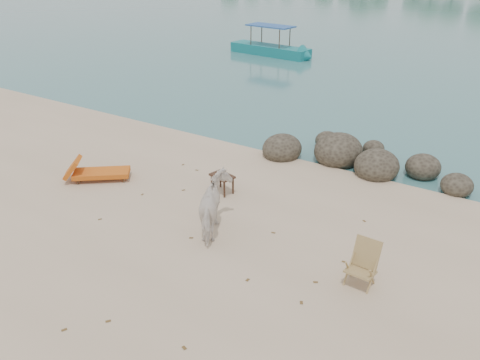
{
  "coord_description": "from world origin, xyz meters",
  "views": [
    {
      "loc": [
        6.0,
        -6.91,
        6.23
      ],
      "look_at": [
        0.35,
        2.0,
        1.0
      ],
      "focal_mm": 35.0,
      "sensor_mm": 36.0,
      "label": 1
    }
  ],
  "objects_px": {
    "boulders": "(351,158)",
    "side_table": "(222,185)",
    "boat_near": "(270,30)",
    "deck_chair": "(361,267)",
    "cow": "(216,208)",
    "lounge_chair": "(101,171)"
  },
  "relations": [
    {
      "from": "deck_chair",
      "to": "lounge_chair",
      "type": "bearing_deg",
      "value": 178.32
    },
    {
      "from": "boulders",
      "to": "cow",
      "type": "distance_m",
      "value": 5.8
    },
    {
      "from": "side_table",
      "to": "cow",
      "type": "bearing_deg",
      "value": -45.11
    },
    {
      "from": "boulders",
      "to": "side_table",
      "type": "distance_m",
      "value": 4.52
    },
    {
      "from": "boulders",
      "to": "cow",
      "type": "bearing_deg",
      "value": -103.19
    },
    {
      "from": "boulders",
      "to": "boat_near",
      "type": "distance_m",
      "value": 17.64
    },
    {
      "from": "side_table",
      "to": "deck_chair",
      "type": "bearing_deg",
      "value": -6.96
    },
    {
      "from": "boat_near",
      "to": "cow",
      "type": "bearing_deg",
      "value": -58.53
    },
    {
      "from": "cow",
      "to": "boat_near",
      "type": "distance_m",
      "value": 21.73
    },
    {
      "from": "cow",
      "to": "boat_near",
      "type": "bearing_deg",
      "value": -95.26
    },
    {
      "from": "lounge_chair",
      "to": "deck_chair",
      "type": "xyz_separation_m",
      "value": [
        8.17,
        -0.61,
        0.16
      ]
    },
    {
      "from": "boat_near",
      "to": "deck_chair",
      "type": "bearing_deg",
      "value": -50.65
    },
    {
      "from": "cow",
      "to": "deck_chair",
      "type": "relative_size",
      "value": 1.77
    },
    {
      "from": "boulders",
      "to": "side_table",
      "type": "xyz_separation_m",
      "value": [
        -2.35,
        -3.87,
        0.04
      ]
    },
    {
      "from": "cow",
      "to": "lounge_chair",
      "type": "height_order",
      "value": "cow"
    },
    {
      "from": "boulders",
      "to": "lounge_chair",
      "type": "xyz_separation_m",
      "value": [
        -5.86,
        -5.1,
        0.08
      ]
    },
    {
      "from": "boulders",
      "to": "deck_chair",
      "type": "relative_size",
      "value": 6.99
    },
    {
      "from": "side_table",
      "to": "lounge_chair",
      "type": "bearing_deg",
      "value": -146.02
    },
    {
      "from": "deck_chair",
      "to": "boat_near",
      "type": "xyz_separation_m",
      "value": [
        -13.04,
        19.65,
        1.05
      ]
    },
    {
      "from": "cow",
      "to": "boulders",
      "type": "bearing_deg",
      "value": -134.13
    },
    {
      "from": "cow",
      "to": "lounge_chair",
      "type": "xyz_separation_m",
      "value": [
        -4.54,
        0.53,
        -0.39
      ]
    },
    {
      "from": "boulders",
      "to": "side_table",
      "type": "height_order",
      "value": "boulders"
    }
  ]
}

